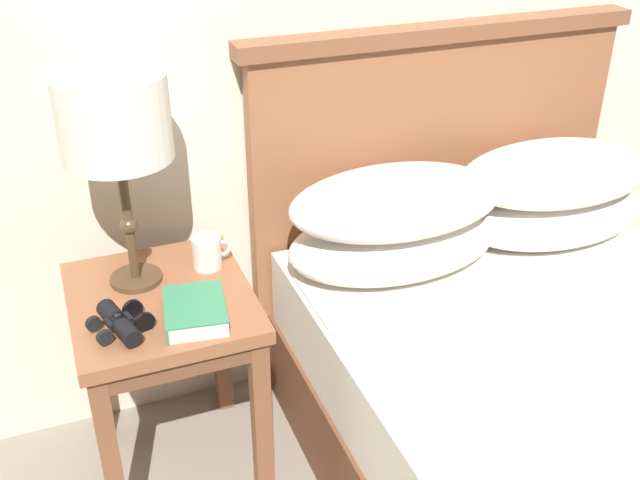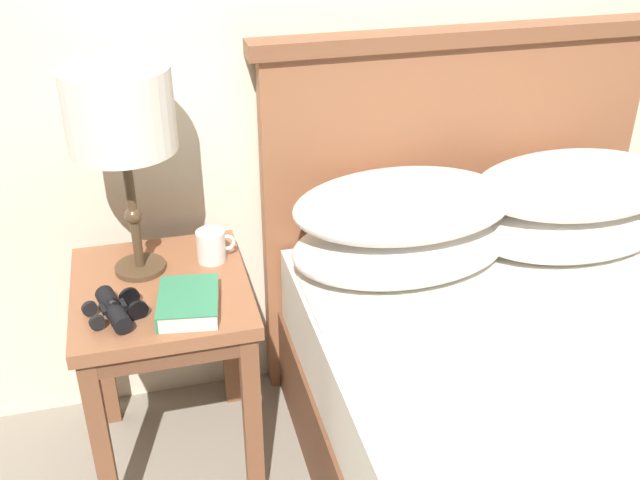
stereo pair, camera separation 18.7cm
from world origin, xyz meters
TOP-DOWN VIEW (x-y plane):
  - nightstand at (-0.57, 0.80)m, footprint 0.44×0.49m
  - bed at (0.33, 0.21)m, footprint 1.21×2.00m
  - table_lamp at (-0.61, 0.89)m, footprint 0.26×0.26m
  - book_on_nightstand at (-0.51, 0.67)m, footprint 0.17×0.20m
  - binoculars_pair at (-0.68, 0.68)m, footprint 0.15×0.16m
  - coffee_mug at (-0.42, 0.89)m, footprint 0.10×0.08m

SIDE VIEW (x-z plane):
  - bed at x=0.33m, z-range -0.24..0.87m
  - nightstand at x=-0.57m, z-range 0.20..0.78m
  - book_on_nightstand at x=-0.51m, z-range 0.58..0.63m
  - binoculars_pair at x=-0.68m, z-range 0.58..0.63m
  - coffee_mug at x=-0.42m, z-range 0.58..0.67m
  - table_lamp at x=-0.61m, z-range 0.74..1.27m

